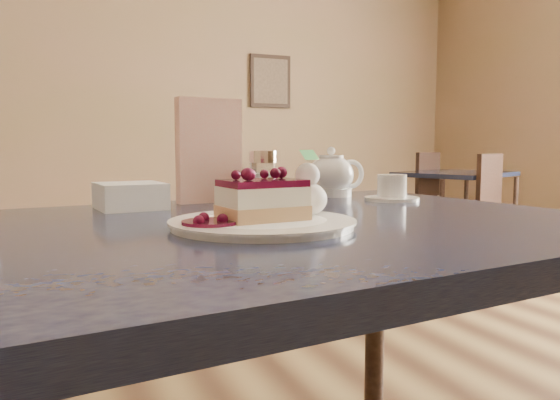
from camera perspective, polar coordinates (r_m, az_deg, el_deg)
name	(u,v)px	position (r m, az deg, el deg)	size (l,w,h in m)	color
main_table	(248,273)	(0.92, -3.38, -7.60)	(1.36, 0.98, 0.79)	#222A3E
dessert_plate	(262,224)	(0.86, -1.85, -2.51)	(0.28, 0.28, 0.01)	white
cheesecake_slice	(262,200)	(0.85, -1.86, -0.02)	(0.14, 0.10, 0.06)	tan
whipped_cream	(307,199)	(0.90, 2.89, 0.12)	(0.07, 0.07, 0.06)	white
berry_sauce	(210,223)	(0.81, -7.32, -2.35)	(0.08, 0.08, 0.01)	#4B0318
tea_set	(342,179)	(1.37, 6.53, 2.23)	(0.25, 0.28, 0.11)	white
menu_card	(209,151)	(1.24, -7.40, 5.12)	(0.15, 0.03, 0.23)	#F1E0C8
sugar_shaker	(263,176)	(1.23, -1.80, 2.53)	(0.06, 0.06, 0.12)	white
napkin_stack	(130,196)	(1.15, -15.38, 0.42)	(0.13, 0.13, 0.05)	white
bg_table_far_right	(454,244)	(5.03, 17.68, -4.38)	(1.14, 1.69, 1.12)	#222A3E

